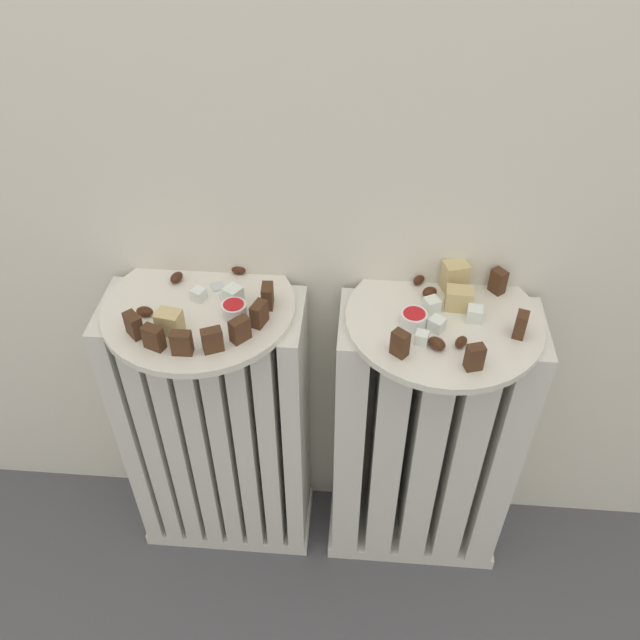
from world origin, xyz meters
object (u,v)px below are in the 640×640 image
jam_bowl_right (414,319)px  plate_right (444,320)px  radiator_right (423,445)px  jam_bowl_left (234,309)px  radiator_left (219,432)px  plate_left (199,307)px  fork (223,297)px

jam_bowl_right → plate_right: bearing=25.1°
radiator_right → jam_bowl_left: (-0.33, -0.02, 0.33)m
radiator_left → plate_right: size_ratio=1.97×
plate_left → plate_right: bearing=0.0°
plate_right → jam_bowl_left: (-0.33, -0.02, 0.02)m
radiator_right → plate_right: bearing=63.4°
radiator_left → plate_left: plate_left is taller
radiator_right → fork: 0.48m
jam_bowl_left → jam_bowl_right: size_ratio=0.96×
fork → radiator_left: bearing=-151.6°
radiator_right → jam_bowl_left: jam_bowl_left is taller
radiator_left → radiator_right: (0.39, 0.00, 0.00)m
radiator_left → plate_left: (-0.00, 0.00, 0.32)m
radiator_right → plate_left: plate_left is taller
radiator_right → fork: fork is taller
radiator_left → plate_right: 0.50m
jam_bowl_right → fork: bearing=172.2°
plate_left → fork: 0.04m
plate_right → fork: fork is taller
radiator_left → jam_bowl_left: (0.06, -0.02, 0.33)m
radiator_left → jam_bowl_right: 0.48m
fork → plate_left: bearing=-151.6°
jam_bowl_right → fork: 0.31m
jam_bowl_left → jam_bowl_right: 0.28m
plate_right → fork: 0.36m
radiator_left → jam_bowl_left: jam_bowl_left is taller
plate_left → fork: (0.04, 0.02, 0.01)m
radiator_left → radiator_right: size_ratio=1.00×
plate_left → jam_bowl_right: jam_bowl_right is taller
plate_left → jam_bowl_left: jam_bowl_left is taller
radiator_right → jam_bowl_right: jam_bowl_right is taller
jam_bowl_left → plate_left: bearing=160.2°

